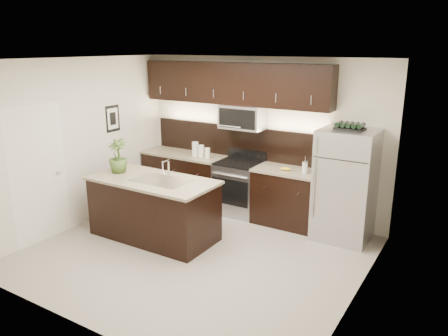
% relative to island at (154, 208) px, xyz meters
% --- Properties ---
extents(ground, '(4.50, 4.50, 0.00)m').
position_rel_island_xyz_m(ground, '(0.87, -0.14, -0.47)').
color(ground, gray).
rests_on(ground, ground).
extents(room_walls, '(4.52, 4.02, 2.71)m').
position_rel_island_xyz_m(room_walls, '(0.75, -0.18, 1.22)').
color(room_walls, beige).
rests_on(room_walls, ground).
extents(counter_run, '(3.51, 0.65, 0.94)m').
position_rel_island_xyz_m(counter_run, '(0.41, 1.55, -0.00)').
color(counter_run, black).
rests_on(counter_run, ground).
extents(upper_fixtures, '(3.49, 0.40, 1.66)m').
position_rel_island_xyz_m(upper_fixtures, '(0.44, 1.70, 1.67)').
color(upper_fixtures, black).
rests_on(upper_fixtures, counter_run).
extents(island, '(1.96, 0.96, 0.94)m').
position_rel_island_xyz_m(island, '(0.00, 0.00, 0.00)').
color(island, black).
rests_on(island, ground).
extents(sink_faucet, '(0.84, 0.50, 0.28)m').
position_rel_island_xyz_m(sink_faucet, '(0.15, 0.01, 0.48)').
color(sink_faucet, silver).
rests_on(sink_faucet, island).
extents(refrigerator, '(0.82, 0.74, 1.70)m').
position_rel_island_xyz_m(refrigerator, '(2.48, 1.49, 0.38)').
color(refrigerator, '#B2B2B7').
rests_on(refrigerator, ground).
extents(wine_rack, '(0.42, 0.26, 0.10)m').
position_rel_island_xyz_m(wine_rack, '(2.48, 1.49, 1.27)').
color(wine_rack, black).
rests_on(wine_rack, refrigerator).
extents(plant, '(0.37, 0.37, 0.53)m').
position_rel_island_xyz_m(plant, '(-0.69, -0.00, 0.73)').
color(plant, '#3C5722').
rests_on(plant, island).
extents(canisters, '(0.39, 0.13, 0.26)m').
position_rel_island_xyz_m(canisters, '(-0.16, 1.49, 0.58)').
color(canisters, silver).
rests_on(canisters, counter_run).
extents(french_press, '(0.09, 0.09, 0.26)m').
position_rel_island_xyz_m(french_press, '(1.83, 1.50, 0.57)').
color(french_press, silver).
rests_on(french_press, counter_run).
extents(bananas, '(0.20, 0.18, 0.05)m').
position_rel_island_xyz_m(bananas, '(1.47, 1.47, 0.49)').
color(bananas, yellow).
rests_on(bananas, counter_run).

